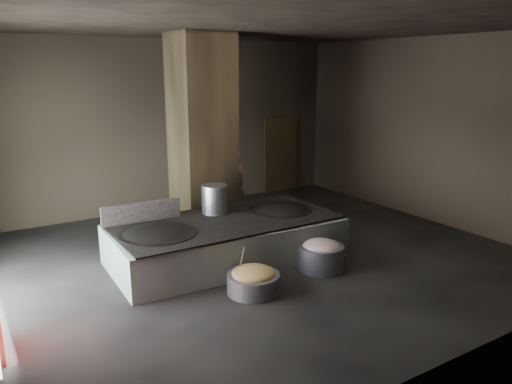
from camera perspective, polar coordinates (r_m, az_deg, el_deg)
floor at (r=10.31m, az=0.39°, el=-7.61°), size 10.00×9.00×0.10m
ceiling at (r=9.62m, az=0.44°, el=18.78°), size 10.00×9.00×0.10m
back_wall at (r=13.73m, az=-9.92°, el=7.52°), size 10.00×0.10×4.50m
front_wall at (r=6.43m, az=22.76°, el=-0.58°), size 10.00×0.10×4.50m
right_wall at (r=13.10m, az=19.52°, el=6.63°), size 0.10×9.00×4.50m
pillar at (r=11.20m, az=-6.15°, el=6.23°), size 1.20×1.20×4.50m
hearth_platform at (r=10.02m, az=-3.42°, el=-5.60°), size 4.57×2.31×0.78m
platform_cap at (r=9.89m, az=-3.46°, el=-3.28°), size 4.39×2.11×0.03m
wok_left at (r=9.29m, az=-11.20°, el=-5.10°), size 1.41×1.41×0.39m
wok_left_rim at (r=9.27m, az=-11.22°, el=-4.69°), size 1.44×1.44×0.05m
wok_right at (r=10.63m, az=2.82°, el=-2.41°), size 1.32×1.32×0.37m
wok_right_rim at (r=10.61m, az=2.82°, el=-2.04°), size 1.35×1.35×0.05m
stock_pot at (r=10.29m, az=-4.71°, el=-0.79°), size 0.55×0.55×0.59m
splash_guard at (r=9.93m, az=-12.94°, el=-2.25°), size 1.56×0.12×0.39m
cook at (r=12.43m, az=-2.61°, el=0.85°), size 0.68×0.45×1.85m
veg_basin at (r=8.67m, az=-0.30°, el=-10.38°), size 1.08×1.08×0.34m
veg_fill at (r=8.60m, az=-0.30°, el=-9.28°), size 0.75×0.75×0.23m
ladle at (r=8.57m, az=-1.70°, el=-7.92°), size 0.11×0.36×0.65m
meat_basin at (r=9.67m, az=7.42°, el=-7.41°), size 1.00×1.00×0.48m
meat_fill at (r=9.59m, az=7.46°, el=-6.23°), size 0.72×0.72×0.28m
doorway_near at (r=14.30m, az=-5.13°, el=3.26°), size 1.18×0.08×2.38m
doorway_near_glow at (r=14.56m, az=-4.88°, el=3.26°), size 0.83×0.04×1.96m
doorway_far at (r=15.52m, az=2.81°, el=4.14°), size 1.18×0.08×2.38m
doorway_far_glow at (r=15.50m, az=2.48°, el=3.95°), size 0.84×0.04×1.99m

